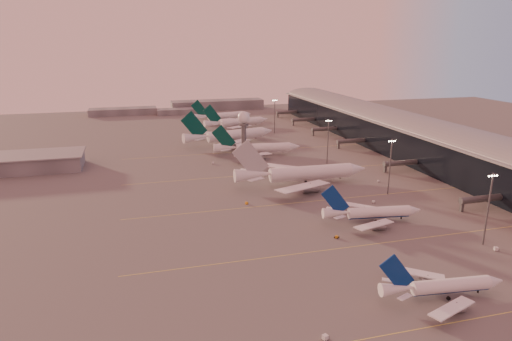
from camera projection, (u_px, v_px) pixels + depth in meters
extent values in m
plane|color=#5C5959|center=(323.00, 266.00, 138.38)|extent=(700.00, 700.00, 0.00)
cube|color=#E5D650|center=(491.00, 316.00, 113.59)|extent=(180.00, 0.25, 0.02)
cube|color=#E5D650|center=(393.00, 242.00, 155.30)|extent=(180.00, 0.25, 0.02)
cube|color=#E5D650|center=(336.00, 199.00, 197.01)|extent=(180.00, 0.25, 0.02)
cube|color=#E5D650|center=(299.00, 171.00, 238.71)|extent=(180.00, 0.25, 0.02)
cube|color=#E5D650|center=(271.00, 150.00, 285.05)|extent=(180.00, 0.25, 0.02)
cube|color=black|center=(419.00, 142.00, 265.40)|extent=(36.00, 360.00, 18.00)
cylinder|color=gray|center=(421.00, 127.00, 262.92)|extent=(10.08, 360.00, 10.08)
cube|color=gray|center=(421.00, 126.00, 262.86)|extent=(40.00, 362.00, 0.80)
cylinder|color=#515459|center=(484.00, 199.00, 184.01)|extent=(22.00, 2.80, 2.80)
cube|color=#515459|center=(462.00, 206.00, 182.09)|extent=(1.20, 1.20, 4.40)
cylinder|color=#515459|center=(403.00, 163.00, 237.76)|extent=(22.00, 2.80, 2.80)
cube|color=#515459|center=(385.00, 168.00, 235.85)|extent=(1.20, 1.20, 4.40)
cylinder|color=#515459|center=(353.00, 141.00, 289.66)|extent=(22.00, 2.80, 2.80)
cube|color=#515459|center=(338.00, 145.00, 287.75)|extent=(1.20, 1.20, 4.40)
cylinder|color=#515459|center=(326.00, 129.00, 328.59)|extent=(22.00, 2.80, 2.80)
cube|color=#515459|center=(313.00, 133.00, 326.67)|extent=(1.20, 1.20, 4.40)
cylinder|color=#515459|center=(305.00, 119.00, 367.52)|extent=(22.00, 2.80, 2.80)
cube|color=#515459|center=(293.00, 123.00, 365.60)|extent=(1.20, 1.20, 4.40)
cylinder|color=#515459|center=(288.00, 112.00, 404.59)|extent=(22.00, 2.80, 2.80)
cube|color=#515459|center=(278.00, 115.00, 402.67)|extent=(1.20, 1.20, 4.40)
cube|color=slate|center=(1.00, 164.00, 236.43)|extent=(80.00, 25.00, 8.00)
cube|color=gray|center=(0.00, 157.00, 235.27)|extent=(82.00, 27.00, 0.60)
cylinder|color=#515459|center=(244.00, 145.00, 247.84)|extent=(2.60, 2.60, 22.00)
cylinder|color=#515459|center=(244.00, 124.00, 244.67)|extent=(5.20, 5.20, 1.20)
sphere|color=white|center=(244.00, 117.00, 243.60)|extent=(6.40, 6.40, 6.40)
cylinder|color=#515459|center=(244.00, 110.00, 242.58)|extent=(0.16, 0.16, 2.00)
cylinder|color=#515459|center=(488.00, 210.00, 149.73)|extent=(0.56, 0.56, 25.00)
cube|color=#515459|center=(493.00, 175.00, 146.42)|extent=(3.60, 0.25, 0.25)
sphere|color=#FFEABF|center=(489.00, 176.00, 146.15)|extent=(0.56, 0.56, 0.56)
sphere|color=#FFEABF|center=(492.00, 176.00, 146.41)|extent=(0.56, 0.56, 0.56)
sphere|color=#FFEABF|center=(494.00, 176.00, 146.66)|extent=(0.56, 0.56, 0.56)
sphere|color=#FFEABF|center=(497.00, 175.00, 146.92)|extent=(0.56, 0.56, 0.56)
cylinder|color=#515459|center=(390.00, 167.00, 199.94)|extent=(0.56, 0.56, 25.00)
cube|color=#515459|center=(392.00, 140.00, 196.63)|extent=(3.60, 0.25, 0.25)
sphere|color=#FFEABF|center=(389.00, 141.00, 196.36)|extent=(0.56, 0.56, 0.56)
sphere|color=#FFEABF|center=(391.00, 141.00, 196.62)|extent=(0.56, 0.56, 0.56)
sphere|color=#FFEABF|center=(393.00, 141.00, 196.87)|extent=(0.56, 0.56, 0.56)
sphere|color=#FFEABF|center=(395.00, 141.00, 197.13)|extent=(0.56, 0.56, 0.56)
cylinder|color=#515459|center=(328.00, 142.00, 249.64)|extent=(0.56, 0.56, 25.00)
cube|color=#515459|center=(329.00, 120.00, 246.33)|extent=(3.60, 0.25, 0.25)
sphere|color=#FFEABF|center=(326.00, 121.00, 246.06)|extent=(0.56, 0.56, 0.56)
sphere|color=#FFEABF|center=(328.00, 121.00, 246.32)|extent=(0.56, 0.56, 0.56)
sphere|color=#FFEABF|center=(330.00, 121.00, 246.57)|extent=(0.56, 0.56, 0.56)
sphere|color=#FFEABF|center=(331.00, 121.00, 246.83)|extent=(0.56, 0.56, 0.56)
cylinder|color=#515459|center=(275.00, 116.00, 332.54)|extent=(0.56, 0.56, 25.00)
cube|color=#515459|center=(275.00, 100.00, 329.24)|extent=(3.60, 0.25, 0.25)
sphere|color=#FFEABF|center=(273.00, 101.00, 328.96)|extent=(0.56, 0.56, 0.56)
sphere|color=#FFEABF|center=(274.00, 100.00, 329.22)|extent=(0.56, 0.56, 0.56)
sphere|color=#FFEABF|center=(275.00, 100.00, 329.47)|extent=(0.56, 0.56, 0.56)
sphere|color=#FFEABF|center=(277.00, 100.00, 329.73)|extent=(0.56, 0.56, 0.56)
cube|color=slate|center=(123.00, 111.00, 418.83)|extent=(60.00, 18.00, 6.00)
cube|color=slate|center=(217.00, 105.00, 450.64)|extent=(90.00, 20.00, 9.00)
cube|color=slate|center=(179.00, 111.00, 422.45)|extent=(40.00, 15.00, 5.00)
cylinder|color=white|center=(451.00, 287.00, 121.04)|extent=(21.91, 5.92, 3.68)
cylinder|color=navy|center=(450.00, 290.00, 121.27)|extent=(21.37, 4.85, 2.65)
cone|color=white|center=(495.00, 283.00, 123.07)|extent=(4.55, 4.10, 3.68)
cone|color=white|center=(397.00, 290.00, 118.50)|extent=(9.41, 4.61, 3.68)
cube|color=white|center=(452.00, 310.00, 111.78)|extent=(15.88, 9.23, 1.16)
cylinder|color=gray|center=(456.00, 310.00, 114.69)|extent=(4.42, 2.82, 2.40)
cube|color=gray|center=(456.00, 307.00, 114.41)|extent=(0.31, 0.27, 1.47)
cube|color=white|center=(415.00, 274.00, 128.98)|extent=(15.01, 11.76, 1.16)
cylinder|color=gray|center=(427.00, 282.00, 127.83)|extent=(4.42, 2.82, 2.40)
cube|color=gray|center=(427.00, 279.00, 127.54)|extent=(0.31, 0.27, 1.47)
cube|color=navy|center=(397.00, 275.00, 117.17)|extent=(10.09, 1.39, 10.98)
cube|color=white|center=(405.00, 299.00, 114.50)|extent=(4.47, 2.91, 0.24)
cube|color=white|center=(390.00, 282.00, 122.45)|extent=(4.39, 3.55, 0.24)
cylinder|color=black|center=(478.00, 293.00, 123.02)|extent=(0.48, 0.48, 0.97)
cylinder|color=black|center=(439.00, 292.00, 123.47)|extent=(1.11, 0.59, 1.07)
cylinder|color=black|center=(448.00, 300.00, 119.42)|extent=(1.11, 0.59, 1.07)
cylinder|color=white|center=(379.00, 213.00, 171.63)|extent=(24.00, 7.27, 4.03)
cylinder|color=navy|center=(379.00, 216.00, 171.88)|extent=(23.38, 6.09, 2.90)
cone|color=white|center=(414.00, 212.00, 173.38)|extent=(5.10, 4.63, 4.03)
cone|color=white|center=(336.00, 214.00, 169.41)|extent=(10.39, 5.37, 4.03)
cube|color=white|center=(374.00, 226.00, 161.65)|extent=(17.45, 9.59, 1.27)
cylinder|color=gray|center=(379.00, 228.00, 164.75)|extent=(4.90, 3.23, 2.62)
cube|color=gray|center=(379.00, 225.00, 164.44)|extent=(0.35, 0.31, 1.61)
cube|color=white|center=(355.00, 207.00, 180.56)|extent=(16.19, 13.27, 1.27)
cylinder|color=gray|center=(364.00, 213.00, 179.19)|extent=(4.90, 3.23, 2.62)
cube|color=gray|center=(364.00, 210.00, 178.87)|extent=(0.35, 0.31, 1.61)
cube|color=navy|center=(335.00, 202.00, 167.97)|extent=(11.01, 1.90, 12.01)
cube|color=white|center=(340.00, 219.00, 165.02)|extent=(4.89, 3.05, 0.27)
cube|color=white|center=(332.00, 210.00, 173.75)|extent=(4.76, 3.98, 0.27)
cylinder|color=black|center=(401.00, 219.00, 173.51)|extent=(0.53, 0.53, 1.06)
cylinder|color=black|center=(371.00, 218.00, 174.36)|extent=(1.23, 0.69, 1.17)
cylinder|color=black|center=(376.00, 223.00, 169.91)|extent=(1.23, 0.69, 1.17)
cylinder|color=white|center=(311.00, 175.00, 216.89)|extent=(40.34, 7.29, 6.28)
cylinder|color=white|center=(311.00, 178.00, 217.28)|extent=(39.49, 5.51, 4.52)
cone|color=white|center=(357.00, 172.00, 222.45)|extent=(7.94, 6.47, 6.28)
cone|color=white|center=(253.00, 177.00, 210.07)|extent=(17.01, 6.70, 6.28)
cube|color=white|center=(303.00, 189.00, 199.33)|extent=(28.79, 18.88, 1.86)
cylinder|color=gray|center=(310.00, 191.00, 204.84)|extent=(7.88, 4.28, 4.08)
cube|color=gray|center=(310.00, 188.00, 204.44)|extent=(0.31, 0.26, 2.51)
cube|color=white|center=(281.00, 169.00, 230.52)|extent=(28.41, 20.00, 1.86)
cylinder|color=gray|center=(292.00, 175.00, 228.66)|extent=(7.88, 4.28, 4.08)
cube|color=gray|center=(292.00, 173.00, 228.26)|extent=(0.31, 0.26, 2.51)
cube|color=#A9ACB1|center=(251.00, 162.00, 207.83)|extent=(17.41, 0.79, 18.64)
cube|color=white|center=(256.00, 182.00, 202.69)|extent=(8.29, 5.89, 0.25)
cube|color=white|center=(248.00, 173.00, 217.20)|extent=(8.25, 6.17, 0.25)
cylinder|color=black|center=(340.00, 180.00, 221.49)|extent=(0.51, 0.51, 1.01)
cylinder|color=black|center=(302.00, 182.00, 219.27)|extent=(1.13, 0.53, 1.11)
cylinder|color=black|center=(306.00, 184.00, 215.11)|extent=(1.13, 0.53, 1.11)
cylinder|color=white|center=(263.00, 149.00, 270.80)|extent=(32.27, 8.78, 5.14)
cylinder|color=white|center=(263.00, 151.00, 271.12)|extent=(31.47, 7.28, 3.70)
cone|color=white|center=(294.00, 148.00, 273.59)|extent=(6.72, 5.82, 5.14)
cone|color=white|center=(225.00, 150.00, 267.31)|extent=(13.88, 6.65, 5.14)
cube|color=white|center=(253.00, 157.00, 257.16)|extent=(23.51, 13.44, 1.52)
cylinder|color=gray|center=(259.00, 159.00, 261.32)|extent=(6.52, 4.03, 3.34)
cube|color=gray|center=(259.00, 157.00, 260.99)|extent=(0.29, 0.25, 2.06)
cube|color=white|center=(247.00, 146.00, 282.64)|extent=(22.10, 17.57, 1.52)
cylinder|color=gray|center=(254.00, 150.00, 280.78)|extent=(6.52, 4.03, 3.34)
cube|color=gray|center=(254.00, 149.00, 280.45)|extent=(0.29, 0.25, 2.06)
cube|color=#043B32|center=(224.00, 139.00, 265.52)|extent=(14.09, 1.94, 15.22)
cube|color=white|center=(226.00, 152.00, 261.37)|extent=(6.59, 4.23, 0.22)
cube|color=white|center=(224.00, 147.00, 273.10)|extent=(6.45, 5.28, 0.22)
cylinder|color=black|center=(283.00, 154.00, 273.46)|extent=(0.44, 0.44, 0.89)
cylinder|color=black|center=(258.00, 154.00, 273.15)|extent=(1.02, 0.55, 0.98)
cylinder|color=black|center=(259.00, 155.00, 269.44)|extent=(1.02, 0.55, 0.98)
cylinder|color=white|center=(236.00, 136.00, 302.96)|extent=(40.10, 14.95, 6.40)
cylinder|color=white|center=(236.00, 138.00, 303.36)|extent=(38.94, 13.03, 4.61)
cone|color=white|center=(267.00, 133.00, 313.67)|extent=(8.90, 7.93, 6.40)
cone|color=white|center=(196.00, 139.00, 290.01)|extent=(17.63, 9.89, 6.40)
cube|color=white|center=(233.00, 144.00, 284.70)|extent=(26.19, 23.84, 1.89)
cylinder|color=gray|center=(238.00, 146.00, 290.96)|extent=(8.40, 5.74, 4.16)
cube|color=gray|center=(238.00, 144.00, 290.55)|extent=(0.38, 0.34, 2.56)
cube|color=white|center=(212.00, 135.00, 313.00)|extent=(29.54, 14.04, 1.89)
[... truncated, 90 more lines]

